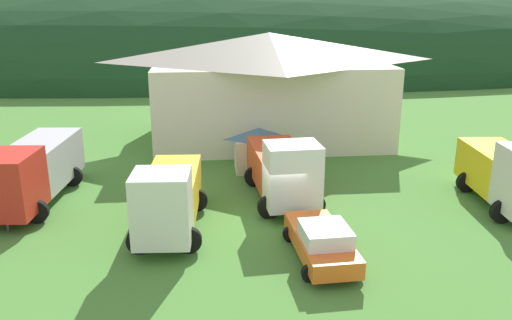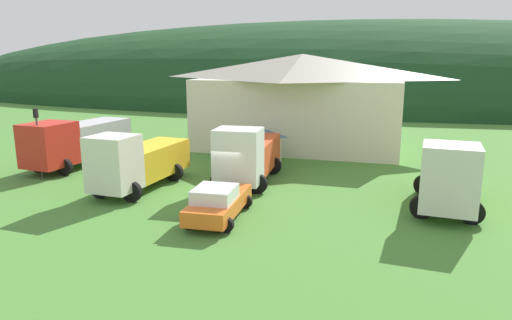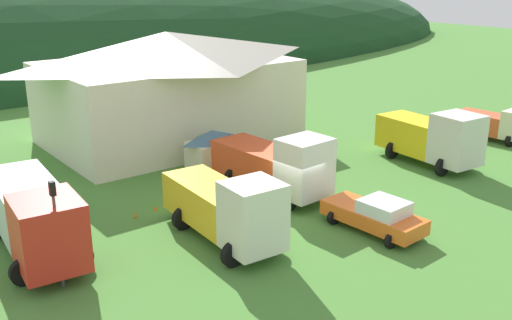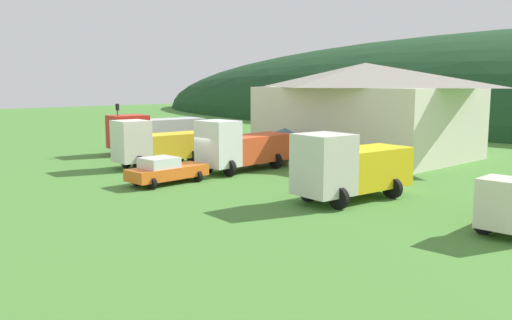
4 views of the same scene
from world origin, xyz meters
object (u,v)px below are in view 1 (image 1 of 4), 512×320
heavy_rig_striped (169,196)px  play_shed_cream (258,149)px  crane_truck_red (31,170)px  traffic_cone_mid_row (137,193)px  depot_building (268,85)px  traffic_light_west (0,175)px  flatbed_truck_yellow (510,173)px  traffic_cone_near_pickup (161,191)px  service_pickup_orange (322,241)px  heavy_rig_white (283,169)px

heavy_rig_striped → play_shed_cream: bearing=153.5°
crane_truck_red → traffic_cone_mid_row: crane_truck_red is taller
depot_building → traffic_light_west: (-13.63, -15.37, -1.31)m
flatbed_truck_yellow → crane_truck_red: bearing=-92.2°
depot_building → flatbed_truck_yellow: bearing=-56.0°
flatbed_truck_yellow → traffic_cone_mid_row: bearing=-96.9°
crane_truck_red → flatbed_truck_yellow: 23.74m
traffic_cone_mid_row → flatbed_truck_yellow: bearing=-11.8°
heavy_rig_striped → traffic_cone_mid_row: heavy_rig_striped is taller
traffic_cone_mid_row → traffic_light_west: bearing=-140.7°
traffic_cone_near_pickup → traffic_cone_mid_row: 1.29m
heavy_rig_striped → flatbed_truck_yellow: size_ratio=1.06×
crane_truck_red → service_pickup_orange: 15.16m
depot_building → traffic_cone_near_pickup: 13.63m
crane_truck_red → traffic_cone_near_pickup: crane_truck_red is taller
depot_building → traffic_cone_near_pickup: (-7.16, -10.89, -3.96)m
heavy_rig_striped → heavy_rig_white: size_ratio=0.99×
traffic_cone_near_pickup → traffic_cone_mid_row: traffic_cone_mid_row is taller
depot_building → service_pickup_orange: 19.69m
crane_truck_red → traffic_light_west: size_ratio=1.98×
depot_building → traffic_light_west: size_ratio=4.03×
flatbed_truck_yellow → service_pickup_orange: 11.31m
depot_building → crane_truck_red: (-13.45, -12.05, -2.15)m
depot_building → traffic_cone_mid_row: size_ratio=27.96×
heavy_rig_striped → heavy_rig_white: heavy_rig_white is taller
heavy_rig_white → traffic_cone_mid_row: bearing=-106.5°
traffic_light_west → flatbed_truck_yellow: bearing=0.9°
heavy_rig_white → traffic_light_west: size_ratio=1.74×
service_pickup_orange → traffic_light_west: (-13.39, 4.07, 1.82)m
heavy_rig_white → flatbed_truck_yellow: (10.94, -2.11, 0.10)m
flatbed_truck_yellow → service_pickup_orange: flatbed_truck_yellow is taller
heavy_rig_white → traffic_light_west: 13.07m
heavy_rig_striped → traffic_light_west: (-7.27, 0.76, 0.97)m
play_shed_cream → heavy_rig_white: bearing=-81.9°
crane_truck_red → traffic_cone_mid_row: bearing=105.9°
heavy_rig_striped → traffic_light_west: traffic_light_west is taller
crane_truck_red → flatbed_truck_yellow: flatbed_truck_yellow is taller
depot_building → traffic_light_west: bearing=-131.6°
play_shed_cream → crane_truck_red: 12.64m
play_shed_cream → crane_truck_red: bearing=-160.4°
crane_truck_red → flatbed_truck_yellow: size_ratio=1.23×
traffic_light_west → traffic_cone_mid_row: size_ratio=6.95×
traffic_cone_near_pickup → depot_building: bearing=56.7°
service_pickup_orange → traffic_cone_near_pickup: bearing=-144.0°
depot_building → play_shed_cream: bearing=-101.2°
flatbed_truck_yellow → traffic_cone_near_pickup: 17.84m
heavy_rig_striped → service_pickup_orange: (6.12, -3.31, -0.85)m
heavy_rig_striped → crane_truck_red: bearing=-116.3°
crane_truck_red → traffic_light_west: (-0.18, -3.32, 0.84)m
depot_building → service_pickup_orange: (-0.24, -19.43, -3.13)m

